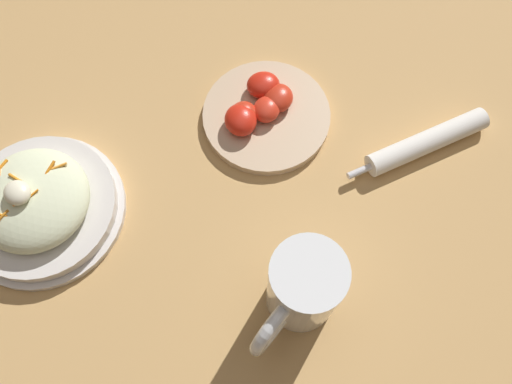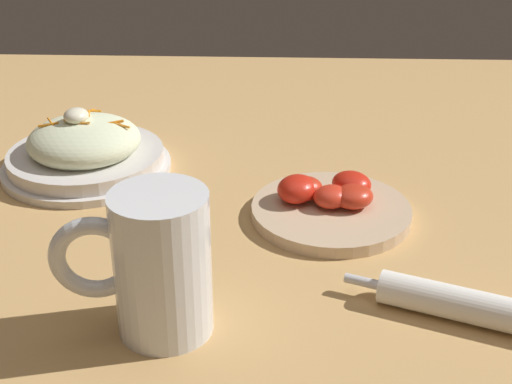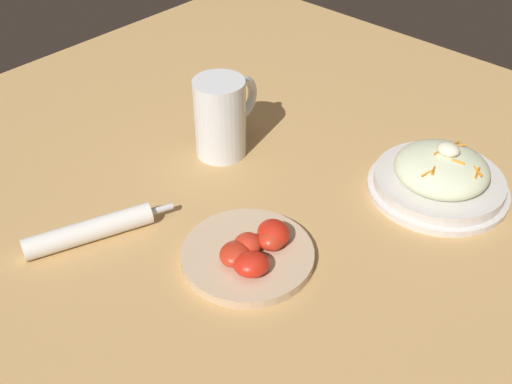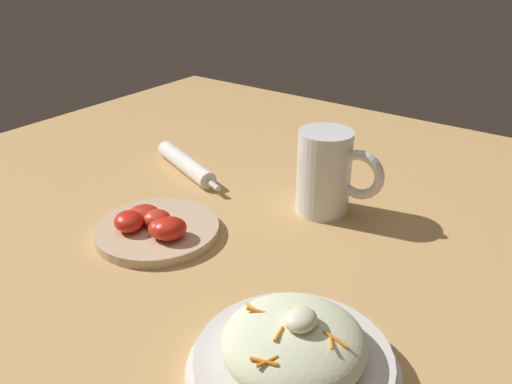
{
  "view_description": "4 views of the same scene",
  "coord_description": "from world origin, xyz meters",
  "px_view_note": "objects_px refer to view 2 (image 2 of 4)",
  "views": [
    {
      "loc": [
        -0.21,
        0.21,
        0.68
      ],
      "look_at": [
        -0.03,
        0.02,
        0.06
      ],
      "focal_mm": 36.55,
      "sensor_mm": 36.0,
      "label": 1
    },
    {
      "loc": [
        -0.71,
        -0.03,
        0.43
      ],
      "look_at": [
        -0.03,
        -0.01,
        0.08
      ],
      "focal_mm": 51.12,
      "sensor_mm": 36.0,
      "label": 2
    },
    {
      "loc": [
        0.51,
        -0.56,
        0.64
      ],
      "look_at": [
        0.01,
        -0.02,
        0.05
      ],
      "focal_mm": 44.28,
      "sensor_mm": 36.0,
      "label": 3
    },
    {
      "loc": [
        0.53,
        0.44,
        0.42
      ],
      "look_at": [
        -0.04,
        0.02,
        0.07
      ],
      "focal_mm": 36.94,
      "sensor_mm": 36.0,
      "label": 4
    }
  ],
  "objects_px": {
    "salad_plate": "(85,151)",
    "beer_mug": "(159,271)",
    "tomato_plate": "(329,204)",
    "napkin_roll": "(477,308)"
  },
  "relations": [
    {
      "from": "salad_plate",
      "to": "napkin_roll",
      "type": "relative_size",
      "value": 1.04
    },
    {
      "from": "beer_mug",
      "to": "napkin_roll",
      "type": "height_order",
      "value": "beer_mug"
    },
    {
      "from": "salad_plate",
      "to": "beer_mug",
      "type": "distance_m",
      "value": 0.37
    },
    {
      "from": "salad_plate",
      "to": "napkin_roll",
      "type": "xyz_separation_m",
      "value": [
        -0.32,
        -0.45,
        -0.01
      ]
    },
    {
      "from": "salad_plate",
      "to": "tomato_plate",
      "type": "distance_m",
      "value": 0.34
    },
    {
      "from": "napkin_roll",
      "to": "tomato_plate",
      "type": "bearing_deg",
      "value": 31.94
    },
    {
      "from": "beer_mug",
      "to": "napkin_roll",
      "type": "bearing_deg",
      "value": -86.29
    },
    {
      "from": "beer_mug",
      "to": "salad_plate",
      "type": "bearing_deg",
      "value": 24.59
    },
    {
      "from": "tomato_plate",
      "to": "napkin_roll",
      "type": "bearing_deg",
      "value": -148.06
    },
    {
      "from": "beer_mug",
      "to": "napkin_roll",
      "type": "relative_size",
      "value": 0.66
    }
  ]
}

